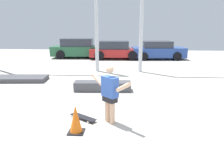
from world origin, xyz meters
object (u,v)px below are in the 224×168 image
at_px(parked_car_green, 79,48).
at_px(parked_car_red, 116,50).
at_px(parked_car_blue, 158,50).
at_px(traffic_cone, 76,119).
at_px(grind_box, 103,86).
at_px(skateboard, 83,117).
at_px(skateboarder, 110,92).
at_px(manual_pad, 14,79).

distance_m(parked_car_green, parked_car_red, 2.95).
distance_m(parked_car_blue, traffic_cone, 12.83).
bearing_deg(grind_box, parked_car_green, 107.78).
bearing_deg(skateboard, parked_car_green, 136.68).
bearing_deg(skateboarder, parked_car_red, 136.15).
distance_m(grind_box, parked_car_blue, 9.42).
relative_size(parked_car_green, traffic_cone, 6.52).
bearing_deg(skateboarder, skateboard, -146.45).
distance_m(manual_pad, parked_car_red, 8.59).
bearing_deg(manual_pad, traffic_cone, -49.77).
height_order(skateboarder, parked_car_red, skateboarder).
relative_size(grind_box, parked_car_red, 0.54).
bearing_deg(grind_box, manual_pad, 163.63).
relative_size(grind_box, traffic_cone, 3.20).
height_order(skateboard, parked_car_green, parked_car_green).
relative_size(parked_car_red, traffic_cone, 5.88).
distance_m(skateboard, parked_car_blue, 12.11).
distance_m(manual_pad, parked_car_green, 7.98).
height_order(manual_pad, parked_car_blue, parked_car_blue).
xyz_separation_m(parked_car_blue, traffic_cone, (-3.45, -12.35, -0.33)).
bearing_deg(parked_car_blue, skateboarder, -108.12).
xyz_separation_m(parked_car_red, traffic_cone, (-0.23, -12.19, -0.33)).
bearing_deg(parked_car_blue, parked_car_red, 177.58).
relative_size(grind_box, manual_pad, 0.74).
bearing_deg(skateboard, traffic_cone, -57.06).
bearing_deg(skateboarder, traffic_cone, -96.84).
bearing_deg(skateboarder, parked_car_blue, 120.62).
distance_m(skateboarder, grind_box, 3.00).
distance_m(skateboard, traffic_cone, 0.80).
height_order(grind_box, traffic_cone, traffic_cone).
height_order(skateboard, parked_car_red, parked_car_red).
xyz_separation_m(skateboarder, grind_box, (-0.53, 2.88, -0.64)).
xyz_separation_m(grind_box, parked_car_green, (-2.92, 9.09, 0.55)).
bearing_deg(parked_car_blue, grind_box, -115.20).
bearing_deg(skateboarder, grind_box, 143.90).
bearing_deg(grind_box, skateboarder, -79.65).
bearing_deg(parked_car_red, parked_car_green, 169.68).
relative_size(parked_car_green, parked_car_blue, 1.09).
relative_size(grind_box, parked_car_blue, 0.53).
distance_m(parked_car_green, traffic_cone, 12.89).
xyz_separation_m(manual_pad, parked_car_blue, (7.47, 7.60, 0.56)).
bearing_deg(skateboard, grind_box, 119.40).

